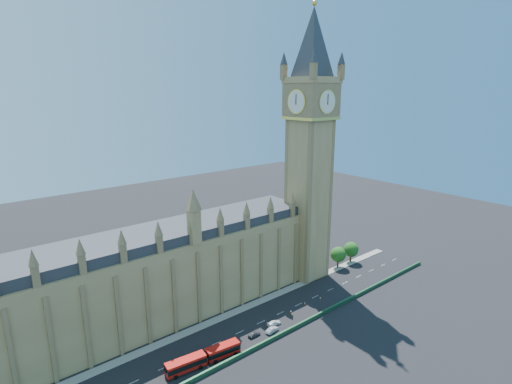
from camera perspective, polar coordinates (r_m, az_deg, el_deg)
ground at (r=124.00m, az=-0.80°, el=-18.74°), size 400.00×400.00×0.00m
palace_westminster at (r=123.01m, az=-16.89°, el=-12.27°), size 120.00×20.00×28.00m
elizabeth_tower at (r=140.73m, az=7.76°, el=8.86°), size 20.59×20.59×105.00m
bridge_parapet at (r=117.96m, az=2.12°, el=-20.33°), size 160.00×0.60×1.20m
kerb_north at (r=130.38m, az=-3.53°, el=-16.92°), size 160.00×3.00×0.16m
tree_east_near at (r=160.88m, az=11.70°, el=-8.66°), size 6.00×6.00×8.50m
tree_east_far at (r=166.79m, az=13.45°, el=-7.91°), size 6.00×6.00×8.50m
red_bus at (r=110.38m, az=-7.48°, el=-22.45°), size 20.20×5.35×3.40m
car_grey at (r=119.88m, az=-0.26°, el=-19.66°), size 3.84×1.59×1.30m
car_silver at (r=121.64m, az=2.32°, el=-19.08°), size 4.46×2.00×1.42m
car_white at (r=124.77m, az=2.61°, el=-18.18°), size 4.57×2.21×1.28m
cone_a at (r=135.74m, az=6.98°, el=-15.51°), size 0.49×0.49×0.73m
cone_b at (r=129.65m, az=5.22°, el=-17.00°), size 0.51×0.51×0.76m
cone_c at (r=130.98m, az=5.00°, el=-16.65°), size 0.46×0.46×0.72m
cone_d at (r=139.59m, az=9.20°, el=-14.71°), size 0.49×0.49×0.66m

